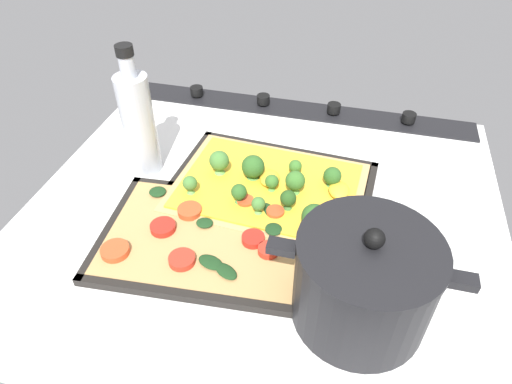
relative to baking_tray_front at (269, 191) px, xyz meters
The scene contains 8 objects.
ground_plane 4.08cm from the baking_tray_front, 87.33° to the left, with size 76.50×70.50×3.00cm, color white.
stove_control_panel 28.13cm from the baking_tray_front, 89.66° to the right, with size 73.44×7.00×2.60cm.
baking_tray_front is the anchor object (origin of this frame).
broccoli_pizza 1.68cm from the baking_tray_front, 129.35° to the left, with size 32.58×24.77×5.79cm.
baking_tray_back 14.72cm from the baking_tray_front, 63.08° to the left, with size 33.22×24.96×1.30cm.
veggie_pizza_back 14.79cm from the baking_tray_front, 62.94° to the left, with size 30.65×22.39×1.90cm.
cooking_pot 26.78cm from the baking_tray_front, 128.65° to the left, with size 24.12×17.26×15.15cm.
oil_bottle 24.93cm from the baking_tray_front, ahead, with size 5.51×5.51×23.06cm.
Camera 1 is at (-12.19, 53.13, 50.22)cm, focal length 31.65 mm.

